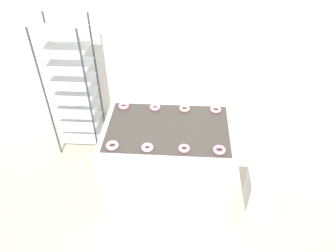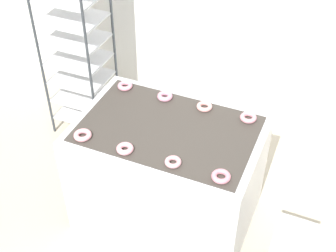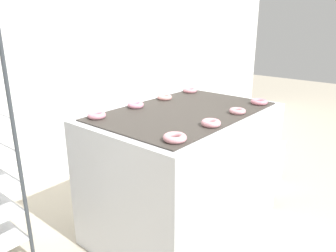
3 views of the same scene
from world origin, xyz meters
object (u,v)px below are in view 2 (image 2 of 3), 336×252
at_px(donut_far_right, 248,118).
at_px(donut_far_midright, 204,106).
at_px(donut_near_left, 83,135).
at_px(donut_near_right, 221,176).
at_px(donut_far_left, 125,86).
at_px(fryer_machine, 168,174).
at_px(donut_near_midright, 173,162).
at_px(donut_far_midleft, 165,96).
at_px(baking_rack_cart, 77,50).
at_px(donut_near_midleft, 125,149).

bearing_deg(donut_far_right, donut_far_midright, 179.95).
bearing_deg(donut_far_right, donut_near_left, -147.50).
relative_size(donut_near_right, donut_far_left, 1.05).
relative_size(fryer_machine, donut_near_right, 10.82).
relative_size(fryer_machine, donut_near_midright, 12.08).
bearing_deg(donut_far_midleft, donut_far_midright, 0.19).
xyz_separation_m(baking_rack_cart, donut_near_midleft, (1.04, -1.07, 0.06)).
xyz_separation_m(donut_near_right, donut_far_left, (-1.01, 0.64, 0.00)).
relative_size(baking_rack_cart, donut_far_midright, 14.82).
relative_size(donut_near_right, donut_far_midright, 1.05).
height_order(donut_near_midright, donut_far_left, donut_far_left).
bearing_deg(fryer_machine, donut_far_midleft, 116.91).
height_order(donut_near_midright, donut_far_right, donut_far_right).
relative_size(donut_near_midleft, donut_far_right, 0.97).
bearing_deg(fryer_machine, donut_far_midright, 63.45).
height_order(donut_near_midleft, donut_near_right, donut_near_midleft).
bearing_deg(donut_near_left, donut_far_midright, 43.83).
distance_m(donut_near_left, donut_far_left, 0.64).
bearing_deg(donut_far_midright, donut_far_right, -0.05).
xyz_separation_m(donut_near_right, donut_far_midleft, (-0.66, 0.64, 0.00)).
xyz_separation_m(donut_near_left, donut_far_midright, (0.67, 0.64, -0.00)).
bearing_deg(donut_far_midright, fryer_machine, -116.55).
xyz_separation_m(donut_far_midleft, donut_far_right, (0.66, 0.00, -0.00)).
bearing_deg(baking_rack_cart, donut_near_right, -31.88).
xyz_separation_m(baking_rack_cart, donut_far_right, (1.71, -0.42, 0.06)).
relative_size(fryer_machine, donut_far_midleft, 11.36).
relative_size(fryer_machine, donut_near_midleft, 11.43).
height_order(baking_rack_cart, donut_far_midright, baking_rack_cart).
bearing_deg(donut_near_right, donut_far_right, 90.11).
bearing_deg(donut_near_midright, donut_far_left, 136.61).
bearing_deg(donut_near_left, donut_far_midleft, 61.62).
bearing_deg(donut_far_midleft, donut_far_right, 0.07).
height_order(donut_far_midright, donut_far_right, donut_far_right).
xyz_separation_m(fryer_machine, donut_near_midright, (0.17, -0.32, 0.48)).
bearing_deg(donut_far_right, baking_rack_cart, 166.05).
xyz_separation_m(fryer_machine, donut_far_midright, (0.16, 0.32, 0.48)).
xyz_separation_m(donut_near_midright, donut_near_right, (0.33, -0.00, 0.00)).
height_order(baking_rack_cart, donut_near_right, baking_rack_cart).
relative_size(donut_near_left, donut_far_midright, 1.07).
distance_m(fryer_machine, donut_far_right, 0.76).
bearing_deg(baking_rack_cart, donut_far_midleft, -22.06).
xyz_separation_m(baking_rack_cart, donut_near_right, (1.71, -1.06, 0.06)).
xyz_separation_m(donut_far_midleft, donut_far_midright, (0.32, 0.00, -0.00)).
bearing_deg(donut_near_left, donut_near_midright, 0.30).
relative_size(donut_near_midright, donut_far_midright, 0.94).
distance_m(donut_far_left, donut_far_midleft, 0.35).
distance_m(donut_far_midright, donut_far_right, 0.34).
bearing_deg(donut_near_midleft, donut_far_right, 43.97).
bearing_deg(donut_near_midright, donut_far_right, 62.82).
bearing_deg(donut_far_midright, donut_far_left, 179.67).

